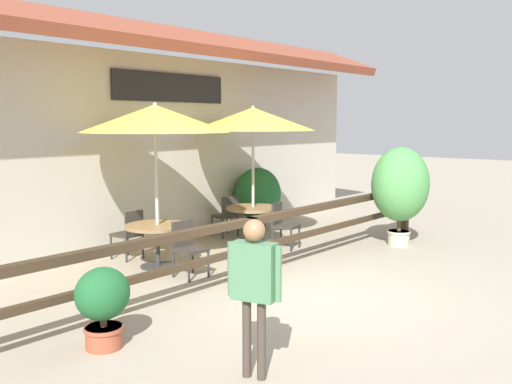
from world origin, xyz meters
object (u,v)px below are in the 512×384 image
Objects in this scene: dining_table_middle at (253,214)px; chair_middle_streetside at (283,223)px; chair_near_streetside at (188,246)px; potted_plant_small_flowering at (258,195)px; potted_plant_tall_tropical at (103,302)px; dining_table_near at (158,233)px; pedestrian at (254,277)px; patio_umbrella_middle at (253,119)px; potted_plant_broad_leaf at (400,186)px; chair_middle_wallside at (227,214)px; patio_umbrella_near at (155,119)px; chair_near_wallside at (129,232)px.

dining_table_middle is 1.23× the size of chair_middle_streetside.
chair_near_streetside is at bearing 169.24° from chair_middle_streetside.
potted_plant_tall_tropical is at bearing -153.73° from potted_plant_small_flowering.
chair_near_streetside reaches higher than dining_table_near.
dining_table_middle is 5.47m from potted_plant_tall_tropical.
potted_plant_tall_tropical reaches higher than chair_near_streetside.
potted_plant_tall_tropical is 1.79m from pedestrian.
chair_middle_streetside is at bearing -92.96° from dining_table_middle.
patio_umbrella_middle reaches higher than dining_table_near.
dining_table_near is 0.56× the size of potted_plant_broad_leaf.
dining_table_near is at bearing 151.14° from potted_plant_broad_leaf.
chair_middle_wallside is at bearing 116.85° from potted_plant_broad_leaf.
patio_umbrella_near reaches higher than potted_plant_small_flowering.
dining_table_near is 2.46m from dining_table_middle.
potted_plant_small_flowering is at bearing 36.12° from patio_umbrella_middle.
chair_middle_wallside is at bearing 85.72° from patio_umbrella_middle.
potted_plant_tall_tropical is (-5.00, -2.22, -0.07)m from dining_table_middle.
dining_table_near is 3.07m from patio_umbrella_middle.
dining_table_near is at bearing 82.10° from chair_near_wallside.
potted_plant_tall_tropical reaches higher than dining_table_near.
potted_plant_small_flowering reaches higher than chair_middle_wallside.
patio_umbrella_near is 3.08× the size of potted_plant_tall_tropical.
potted_plant_small_flowering is (1.02, 0.02, 0.29)m from chair_middle_wallside.
pedestrian is at bearing 60.21° from chair_near_wallside.
chair_middle_streetside is 5.17m from potted_plant_tall_tropical.
chair_near_streetside is 2.67m from dining_table_middle.
chair_middle_wallside is at bearing 18.13° from dining_table_near.
patio_umbrella_near is at bearing -178.57° from patio_umbrella_middle.
chair_middle_wallside is (0.10, 1.52, 0.00)m from chair_middle_streetside.
chair_middle_streetside and chair_middle_wallside have the same top height.
dining_table_near is 0.80m from chair_near_wallside.
dining_table_near is at bearing 135.26° from pedestrian.
dining_table_near is 1.21× the size of potted_plant_tall_tropical.
patio_umbrella_near reaches higher than potted_plant_tall_tropical.
potted_plant_small_flowering is (3.49, 0.06, 0.29)m from chair_near_wallside.
chair_near_wallside is at bearing 139.16° from pedestrian.
patio_umbrella_middle reaches higher than chair_middle_wallside.
patio_umbrella_near and patio_umbrella_middle have the same top height.
chair_middle_wallside reaches higher than dining_table_middle.
patio_umbrella_near is 3.12× the size of chair_near_streetside.
potted_plant_broad_leaf is (4.03, -3.03, 0.67)m from chair_near_wallside.
patio_umbrella_near reaches higher than chair_near_wallside.
chair_near_wallside is (0.11, 1.58, 0.00)m from chair_near_streetside.
potted_plant_broad_leaf is at bearing -28.86° from patio_umbrella_near.
dining_table_near is 0.39× the size of patio_umbrella_middle.
patio_umbrella_middle is (2.45, 0.06, 0.00)m from patio_umbrella_near.
patio_umbrella_near reaches higher than chair_middle_wallside.
patio_umbrella_near is at bearing -166.52° from potted_plant_small_flowering.
dining_table_middle is (0.00, 0.00, -1.84)m from patio_umbrella_middle.
potted_plant_broad_leaf reaches higher than potted_plant_tall_tropical.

